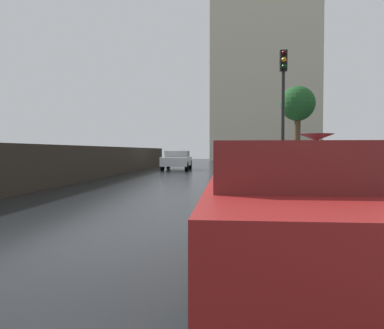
# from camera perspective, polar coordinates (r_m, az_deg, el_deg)

# --- Properties ---
(ground) EXTENTS (120.00, 120.00, 0.00)m
(ground) POSITION_cam_1_polar(r_m,az_deg,el_deg) (5.91, -17.62, -11.43)
(ground) COLOR black
(car_silver_near_kerb) EXTENTS (1.97, 4.21, 1.39)m
(car_silver_near_kerb) POSITION_cam_1_polar(r_m,az_deg,el_deg) (21.45, 6.95, 0.34)
(car_silver_near_kerb) COLOR #B2B5BA
(car_silver_near_kerb) RESTS_ON ground
(car_red_mid_road) EXTENTS (1.79, 4.37, 1.46)m
(car_red_mid_road) POSITION_cam_1_polar(r_m,az_deg,el_deg) (4.37, 13.31, -6.11)
(car_red_mid_road) COLOR maroon
(car_red_mid_road) RESTS_ON ground
(car_white_far_ahead) EXTENTS (1.99, 4.55, 1.37)m
(car_white_far_ahead) POSITION_cam_1_polar(r_m,az_deg,el_deg) (27.51, -2.25, 0.71)
(car_white_far_ahead) COLOR silver
(car_white_far_ahead) RESTS_ON ground
(pedestrian_with_umbrella_near) EXTENTS (1.19, 1.19, 1.80)m
(pedestrian_with_umbrella_near) POSITION_cam_1_polar(r_m,az_deg,el_deg) (13.52, 18.10, 3.03)
(pedestrian_with_umbrella_near) COLOR black
(pedestrian_with_umbrella_near) RESTS_ON sidewalk_strip
(traffic_light) EXTENTS (0.26, 0.39, 4.93)m
(traffic_light) POSITION_cam_1_polar(r_m,az_deg,el_deg) (14.68, 13.51, 10.41)
(traffic_light) COLOR black
(traffic_light) RESTS_ON sidewalk_strip
(street_tree_near) EXTENTS (2.23, 2.23, 5.52)m
(street_tree_near) POSITION_cam_1_polar(r_m,az_deg,el_deg) (25.53, 15.56, 8.55)
(street_tree_near) COLOR #4C3823
(street_tree_near) RESTS_ON ground
(distant_tower) EXTENTS (16.26, 10.32, 38.63)m
(distant_tower) POSITION_cam_1_polar(r_m,az_deg,el_deg) (58.69, 11.16, 17.19)
(distant_tower) COLOR beige
(distant_tower) RESTS_ON ground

